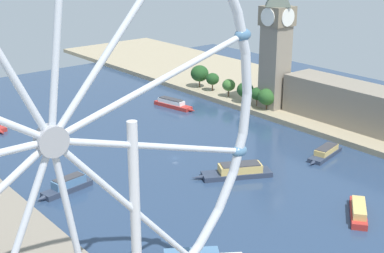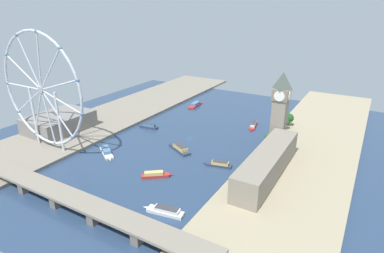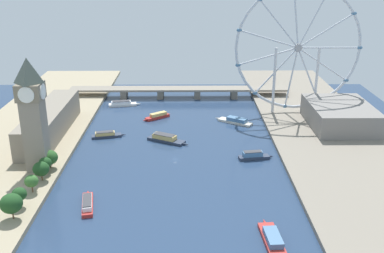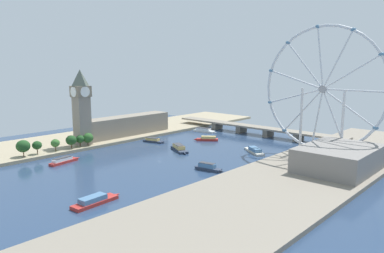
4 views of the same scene
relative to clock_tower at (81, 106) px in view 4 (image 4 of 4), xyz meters
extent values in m
plane|color=navy|center=(89.56, 20.89, -42.01)|extent=(410.31, 410.31, 0.00)
cube|color=tan|center=(-30.59, 20.89, -40.51)|extent=(90.00, 520.00, 3.00)
cube|color=gray|center=(209.72, 20.89, -40.51)|extent=(90.00, 520.00, 3.00)
cube|color=gray|center=(0.00, 0.00, -15.00)|extent=(13.27, 13.27, 48.02)
cube|color=#776B57|center=(0.00, 0.00, 14.46)|extent=(15.40, 15.40, 10.89)
pyramid|color=#4C564C|center=(0.00, 0.00, 27.90)|extent=(13.94, 13.94, 15.99)
cylinder|color=white|center=(0.00, 7.96, 14.46)|extent=(10.09, 0.50, 10.09)
cylinder|color=white|center=(0.00, -7.96, 14.46)|extent=(10.09, 0.50, 10.09)
cylinder|color=white|center=(7.96, 0.00, 14.46)|extent=(0.50, 10.09, 10.09)
cylinder|color=white|center=(-7.96, 0.00, 14.46)|extent=(0.50, 10.09, 10.09)
cube|color=gray|center=(-10.07, 63.08, -28.26)|extent=(22.00, 110.16, 21.50)
cylinder|color=#513823|center=(4.62, -62.16, -36.73)|extent=(0.80, 0.80, 4.56)
ellipsoid|color=#1E471E|center=(4.62, -62.16, -29.67)|extent=(11.95, 11.95, 10.76)
cylinder|color=#513823|center=(4.26, -49.51, -36.70)|extent=(0.80, 0.80, 4.62)
ellipsoid|color=#1E471E|center=(4.26, -49.51, -31.00)|extent=(8.48, 8.48, 7.63)
cylinder|color=#513823|center=(5.58, -32.65, -36.88)|extent=(0.80, 0.80, 4.26)
ellipsoid|color=#386B2D|center=(5.58, -32.65, -31.47)|extent=(8.22, 8.22, 7.40)
cylinder|color=#513823|center=(6.63, -16.91, -37.05)|extent=(0.80, 0.80, 3.92)
ellipsoid|color=#1E471E|center=(6.63, -16.91, -31.00)|extent=(10.24, 10.24, 9.21)
cylinder|color=#513823|center=(6.32, -7.21, -36.86)|extent=(0.80, 0.80, 4.30)
ellipsoid|color=#1E471E|center=(6.32, -7.21, -31.39)|extent=(8.30, 8.30, 7.47)
cylinder|color=#513823|center=(6.87, 1.21, -37.31)|extent=(0.80, 0.80, 3.41)
ellipsoid|color=#285623|center=(6.87, 1.21, -31.32)|extent=(10.72, 10.72, 9.64)
torus|color=silver|center=(194.52, 117.84, 19.75)|extent=(110.07, 2.44, 110.07)
cylinder|color=#99999E|center=(194.52, 117.84, 19.75)|extent=(6.46, 3.00, 6.46)
cylinder|color=silver|center=(221.43, 117.84, 19.75)|extent=(53.81, 1.46, 1.46)
cylinder|color=silver|center=(217.16, 117.84, 34.30)|extent=(46.06, 1.46, 30.33)
cylinder|color=silver|center=(205.70, 117.84, 44.23)|extent=(23.69, 1.46, 49.56)
cylinder|color=silver|center=(190.69, 117.84, 46.39)|extent=(9.11, 1.46, 53.47)
cylinder|color=silver|center=(176.90, 117.84, 40.09)|extent=(36.35, 1.46, 41.63)
cylinder|color=silver|center=(168.70, 117.84, 27.33)|extent=(52.05, 1.46, 16.57)
cylinder|color=silver|center=(168.70, 117.84, 12.17)|extent=(52.05, 1.46, 16.57)
cylinder|color=silver|center=(176.90, 117.84, -0.58)|extent=(36.35, 1.46, 41.63)
cylinder|color=silver|center=(190.69, 117.84, -6.88)|extent=(9.11, 1.46, 53.47)
cylinder|color=silver|center=(205.70, 117.84, -4.72)|extent=(23.69, 1.46, 49.56)
cylinder|color=silver|center=(217.16, 117.84, 5.21)|extent=(46.06, 1.46, 30.33)
ellipsoid|color=teal|center=(239.79, 117.84, 48.85)|extent=(4.80, 3.20, 3.20)
ellipsoid|color=teal|center=(216.87, 117.84, 68.70)|extent=(4.80, 3.20, 3.20)
ellipsoid|color=teal|center=(186.86, 117.84, 73.02)|extent=(4.80, 3.20, 3.20)
ellipsoid|color=teal|center=(159.28, 117.84, 60.42)|extent=(4.80, 3.20, 3.20)
ellipsoid|color=teal|center=(142.89, 117.84, 34.91)|extent=(4.80, 3.20, 3.20)
ellipsoid|color=teal|center=(142.89, 117.84, 4.59)|extent=(4.80, 3.20, 3.20)
ellipsoid|color=teal|center=(159.28, 117.84, -20.92)|extent=(4.80, 3.20, 3.20)
ellipsoid|color=teal|center=(186.86, 117.84, -33.51)|extent=(4.80, 3.20, 3.20)
ellipsoid|color=teal|center=(216.87, 117.84, -29.20)|extent=(4.80, 3.20, 3.20)
ellipsoid|color=teal|center=(239.79, 117.84, -9.34)|extent=(4.80, 3.20, 3.20)
cylinder|color=silver|center=(213.35, 117.84, -9.63)|extent=(2.40, 2.40, 58.76)
cylinder|color=silver|center=(175.68, 117.84, -9.63)|extent=(2.40, 2.40, 58.76)
cube|color=gray|center=(225.40, 82.17, -29.94)|extent=(49.88, 67.37, 18.14)
cube|color=gray|center=(89.56, 174.91, -32.88)|extent=(222.31, 17.43, 2.00)
cube|color=#70685B|center=(33.20, 174.91, -37.95)|extent=(6.00, 15.68, 8.13)
cube|color=#70685B|center=(70.77, 174.91, -37.95)|extent=(6.00, 15.68, 8.13)
cube|color=#70685B|center=(108.35, 174.91, -37.95)|extent=(6.00, 15.68, 8.13)
cube|color=#70685B|center=(145.93, 174.91, -37.95)|extent=(6.00, 15.68, 8.13)
cube|color=#B22D28|center=(141.23, -80.47, -40.92)|extent=(10.55, 30.30, 2.18)
cone|color=#B22D28|center=(140.04, -63.21, -40.92)|extent=(2.55, 5.50, 2.18)
cube|color=teal|center=(141.33, -81.96, -38.27)|extent=(8.29, 17.17, 3.11)
cube|color=white|center=(35.32, 146.55, -40.81)|extent=(27.42, 11.34, 2.40)
cone|color=white|center=(50.58, 149.13, -40.81)|extent=(5.13, 3.16, 2.40)
cube|color=white|center=(34.01, 146.33, -38.40)|extent=(19.12, 8.87, 2.43)
cube|color=#38383D|center=(34.01, 146.33, -36.96)|extent=(17.26, 8.28, 0.45)
cube|color=#B22D28|center=(71.35, 109.49, -40.79)|extent=(21.83, 18.54, 2.43)
cone|color=#B22D28|center=(60.65, 101.31, -40.79)|extent=(4.79, 4.46, 2.43)
cube|color=#DBB766|center=(72.27, 110.19, -38.22)|extent=(15.34, 13.29, 2.71)
cube|color=#B22D28|center=(40.68, -44.46, -40.88)|extent=(10.85, 26.86, 2.26)
cone|color=#B22D28|center=(37.81, -29.52, -40.88)|extent=(3.11, 5.06, 2.26)
cube|color=white|center=(40.93, -45.75, -38.52)|extent=(8.32, 18.43, 2.48)
cube|color=#38383D|center=(40.93, -45.75, -37.00)|extent=(7.75, 16.64, 0.56)
cube|color=#2D384C|center=(145.88, 21.21, -40.86)|extent=(22.52, 9.11, 2.30)
cone|color=#2D384C|center=(158.45, 23.04, -40.86)|extent=(4.23, 2.84, 2.30)
cube|color=teal|center=(144.79, 21.05, -38.04)|extent=(14.65, 7.03, 3.33)
cube|color=#38383D|center=(144.79, 21.05, -36.19)|extent=(13.22, 6.59, 0.37)
cube|color=#2D384C|center=(33.47, 64.52, -41.05)|extent=(24.30, 11.47, 1.91)
cone|color=#2D384C|center=(46.76, 67.47, -41.05)|extent=(4.53, 2.78, 1.91)
cube|color=#DBB766|center=(32.32, 64.27, -38.83)|extent=(16.11, 8.68, 2.54)
cube|color=#38383D|center=(32.32, 64.27, -37.40)|extent=(14.56, 8.09, 0.31)
cube|color=#2D384C|center=(81.73, 54.54, -40.93)|extent=(30.75, 21.65, 2.16)
cone|color=#2D384C|center=(97.32, 46.27, -40.93)|extent=(5.84, 4.47, 2.16)
cube|color=#DBB766|center=(80.39, 55.25, -38.17)|extent=(19.70, 14.93, 3.35)
cube|color=#38383D|center=(80.39, 55.25, -36.29)|extent=(17.90, 13.76, 0.43)
cube|color=beige|center=(139.85, 96.92, -41.03)|extent=(29.86, 23.60, 1.95)
cone|color=beige|center=(125.05, 106.82, -41.03)|extent=(5.67, 4.69, 1.95)
cube|color=teal|center=(141.12, 96.07, -38.50)|extent=(18.16, 15.19, 3.11)
camera|label=1|loc=(238.25, 214.66, 58.12)|focal=52.30mm
camera|label=2|loc=(-74.64, 297.63, 95.58)|focal=29.79mm
camera|label=3|loc=(99.06, -276.31, 93.08)|focal=42.72mm
camera|label=4|loc=(330.94, -202.71, 42.58)|focal=35.43mm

